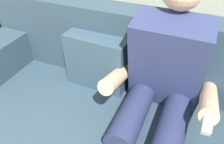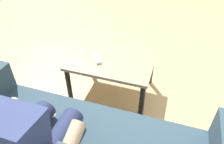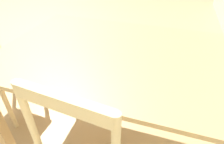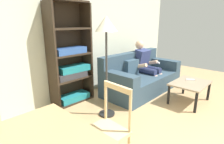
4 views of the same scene
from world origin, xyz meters
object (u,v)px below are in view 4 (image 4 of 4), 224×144
(tv_remote, at_px, (190,80))
(dining_chair_facing_couch, at_px, (106,131))
(person_lounging, at_px, (145,64))
(bookshelf, at_px, (70,62))
(couch, at_px, (140,77))
(floor_lamp, at_px, (106,33))
(coffee_table, at_px, (190,85))

(tv_remote, xyz_separation_m, dining_chair_facing_couch, (-2.53, -0.05, 0.03))
(person_lounging, relative_size, bookshelf, 0.59)
(couch, relative_size, tv_remote, 12.19)
(floor_lamp, bearing_deg, bookshelf, 95.37)
(person_lounging, xyz_separation_m, tv_remote, (0.00, -1.11, -0.15))
(person_lounging, relative_size, tv_remote, 6.86)
(couch, xyz_separation_m, tv_remote, (0.25, -1.07, 0.12))
(tv_remote, height_order, dining_chair_facing_couch, dining_chair_facing_couch)
(coffee_table, xyz_separation_m, bookshelf, (-1.62, 1.79, 0.47))
(couch, height_order, dining_chair_facing_couch, dining_chair_facing_couch)
(dining_chair_facing_couch, relative_size, floor_lamp, 0.56)
(person_lounging, bearing_deg, tv_remote, -89.82)
(couch, distance_m, coffee_table, 1.14)
(couch, xyz_separation_m, coffee_table, (0.11, -1.13, 0.05))
(person_lounging, distance_m, coffee_table, 1.20)
(coffee_table, bearing_deg, floor_lamp, 150.74)
(tv_remote, bearing_deg, person_lounging, 53.18)
(dining_chair_facing_couch, xyz_separation_m, floor_lamp, (0.86, 0.85, 0.96))
(person_lounging, height_order, dining_chair_facing_couch, person_lounging)
(coffee_table, relative_size, floor_lamp, 0.49)
(couch, relative_size, dining_chair_facing_couch, 2.16)
(couch, distance_m, bookshelf, 1.73)
(person_lounging, distance_m, tv_remote, 1.12)
(dining_chair_facing_couch, bearing_deg, couch, 26.30)
(couch, height_order, floor_lamp, floor_lamp)
(couch, xyz_separation_m, bookshelf, (-1.51, 0.66, 0.52))
(couch, bearing_deg, dining_chair_facing_couch, -153.70)
(couch, relative_size, person_lounging, 1.78)
(bookshelf, relative_size, dining_chair_facing_couch, 2.08)
(coffee_table, xyz_separation_m, dining_chair_facing_couch, (-2.39, 0.01, 0.10))
(coffee_table, xyz_separation_m, tv_remote, (0.14, 0.06, 0.07))
(couch, distance_m, person_lounging, 0.37)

